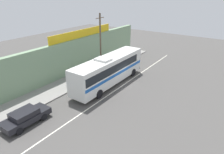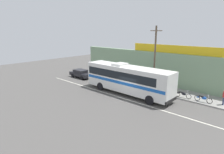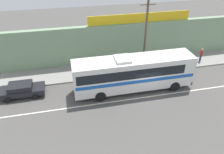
{
  "view_description": "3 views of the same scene",
  "coord_description": "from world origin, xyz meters",
  "px_view_note": "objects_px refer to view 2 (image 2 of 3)",
  "views": [
    {
      "loc": [
        -19.97,
        -12.73,
        11.13
      ],
      "look_at": [
        -1.06,
        0.37,
        1.11
      ],
      "focal_mm": 32.25,
      "sensor_mm": 36.0,
      "label": 1
    },
    {
      "loc": [
        13.11,
        -17.26,
        7.87
      ],
      "look_at": [
        -3.86,
        1.11,
        1.66
      ],
      "focal_mm": 30.34,
      "sensor_mm": 36.0,
      "label": 2
    },
    {
      "loc": [
        -7.18,
        -16.74,
        13.18
      ],
      "look_at": [
        -3.06,
        1.62,
        1.27
      ],
      "focal_mm": 34.88,
      "sensor_mm": 36.0,
      "label": 3
    }
  ],
  "objects_px": {
    "intercity_bus": "(127,78)",
    "parked_car": "(81,73)",
    "pedestrian_far_right": "(224,96)",
    "motorcycle_black": "(183,94)",
    "motorcycle_green": "(169,91)",
    "utility_pole": "(155,58)",
    "motorcycle_orange": "(203,98)"
  },
  "relations": [
    {
      "from": "parked_car",
      "to": "pedestrian_far_right",
      "type": "distance_m",
      "value": 21.18
    },
    {
      "from": "motorcycle_orange",
      "to": "motorcycle_black",
      "type": "relative_size",
      "value": 0.98
    },
    {
      "from": "motorcycle_black",
      "to": "motorcycle_green",
      "type": "distance_m",
      "value": 1.79
    },
    {
      "from": "motorcycle_green",
      "to": "pedestrian_far_right",
      "type": "relative_size",
      "value": 1.12
    },
    {
      "from": "motorcycle_orange",
      "to": "intercity_bus",
      "type": "bearing_deg",
      "value": -159.23
    },
    {
      "from": "motorcycle_orange",
      "to": "pedestrian_far_right",
      "type": "height_order",
      "value": "pedestrian_far_right"
    },
    {
      "from": "motorcycle_black",
      "to": "pedestrian_far_right",
      "type": "relative_size",
      "value": 1.11
    },
    {
      "from": "intercity_bus",
      "to": "motorcycle_orange",
      "type": "xyz_separation_m",
      "value": [
        8.27,
        3.14,
        -1.5
      ]
    },
    {
      "from": "intercity_bus",
      "to": "motorcycle_green",
      "type": "relative_size",
      "value": 6.16
    },
    {
      "from": "intercity_bus",
      "to": "utility_pole",
      "type": "relative_size",
      "value": 1.45
    },
    {
      "from": "intercity_bus",
      "to": "motorcycle_black",
      "type": "distance_m",
      "value": 6.93
    },
    {
      "from": "parked_car",
      "to": "pedestrian_far_right",
      "type": "height_order",
      "value": "pedestrian_far_right"
    },
    {
      "from": "motorcycle_green",
      "to": "pedestrian_far_right",
      "type": "bearing_deg",
      "value": 5.89
    },
    {
      "from": "parked_car",
      "to": "motorcycle_black",
      "type": "xyz_separation_m",
      "value": [
        16.97,
        1.71,
        -0.17
      ]
    },
    {
      "from": "parked_car",
      "to": "utility_pole",
      "type": "distance_m",
      "value": 13.66
    },
    {
      "from": "intercity_bus",
      "to": "parked_car",
      "type": "distance_m",
      "value": 11.07
    },
    {
      "from": "motorcycle_black",
      "to": "motorcycle_orange",
      "type": "bearing_deg",
      "value": 3.02
    },
    {
      "from": "intercity_bus",
      "to": "utility_pole",
      "type": "distance_m",
      "value": 4.29
    },
    {
      "from": "utility_pole",
      "to": "motorcycle_green",
      "type": "xyz_separation_m",
      "value": [
        2.12,
        0.29,
        -3.84
      ]
    },
    {
      "from": "utility_pole",
      "to": "motorcycle_green",
      "type": "bearing_deg",
      "value": 7.75
    },
    {
      "from": "utility_pole",
      "to": "motorcycle_black",
      "type": "xyz_separation_m",
      "value": [
        3.9,
        0.14,
        -3.84
      ]
    },
    {
      "from": "motorcycle_orange",
      "to": "pedestrian_far_right",
      "type": "bearing_deg",
      "value": 18.98
    },
    {
      "from": "parked_car",
      "to": "motorcycle_black",
      "type": "height_order",
      "value": "parked_car"
    },
    {
      "from": "utility_pole",
      "to": "motorcycle_green",
      "type": "height_order",
      "value": "utility_pole"
    },
    {
      "from": "intercity_bus",
      "to": "utility_pole",
      "type": "height_order",
      "value": "utility_pole"
    },
    {
      "from": "parked_car",
      "to": "pedestrian_far_right",
      "type": "relative_size",
      "value": 2.45
    },
    {
      "from": "motorcycle_black",
      "to": "pedestrian_far_right",
      "type": "height_order",
      "value": "pedestrian_far_right"
    },
    {
      "from": "utility_pole",
      "to": "pedestrian_far_right",
      "type": "bearing_deg",
      "value": 6.39
    },
    {
      "from": "motorcycle_orange",
      "to": "motorcycle_black",
      "type": "bearing_deg",
      "value": -176.98
    },
    {
      "from": "parked_car",
      "to": "utility_pole",
      "type": "bearing_deg",
      "value": 6.87
    },
    {
      "from": "intercity_bus",
      "to": "parked_car",
      "type": "height_order",
      "value": "intercity_bus"
    },
    {
      "from": "motorcycle_green",
      "to": "pedestrian_far_right",
      "type": "xyz_separation_m",
      "value": [
        5.85,
        0.6,
        0.6
      ]
    }
  ]
}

